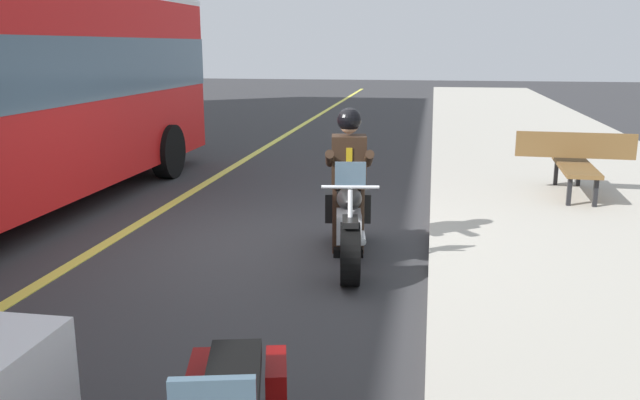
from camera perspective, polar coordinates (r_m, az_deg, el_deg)
The scene contains 5 objects.
ground_plane at distance 8.22m, azimuth -4.70°, elevation -3.98°, with size 80.00×80.00×0.00m, color #333335.
lane_center_stripe at distance 8.91m, azimuth -17.28°, elevation -3.14°, with size 60.00×0.16×0.01m, color #E5DB4C.
motorcycle_main at distance 7.59m, azimuth 2.52°, elevation -1.85°, with size 2.22×0.80×1.26m.
rider_main at distance 7.65m, azimuth 2.51°, elevation 2.74°, with size 0.68×0.61×1.74m.
bench_sidewalk at distance 11.00m, azimuth 21.27°, elevation 3.38°, with size 1.82×1.80×0.95m.
Camera 1 is at (7.60, 1.98, 2.44)m, focal length 36.92 mm.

